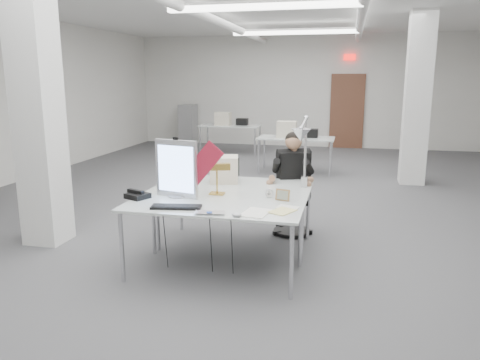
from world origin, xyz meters
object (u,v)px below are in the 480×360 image
object	(u,v)px
monitor	(176,169)
bankers_lamp	(217,181)
desk_main	(214,205)
beige_monitor	(224,169)
laptop	(209,214)
desk_phone	(138,196)
seated_person	(293,167)
office_chair	(293,196)
architect_lamp	(303,150)

from	to	relation	value
monitor	bankers_lamp	bearing A→B (deg)	38.70
bankers_lamp	desk_main	bearing A→B (deg)	-95.81
desk_main	beige_monitor	bearing A→B (deg)	99.28
desk_main	laptop	distance (m)	0.40
laptop	desk_phone	size ratio (longest dim) A/B	1.31
seated_person	desk_main	bearing A→B (deg)	-137.00
office_chair	seated_person	xyz separation A→B (m)	(0.00, -0.05, 0.39)
laptop	bankers_lamp	distance (m)	0.81
bankers_lamp	desk_phone	size ratio (longest dim) A/B	1.37
laptop	beige_monitor	bearing A→B (deg)	89.60
office_chair	desk_phone	xyz separation A→B (m)	(-1.47, -1.44, 0.27)
desk_main	desk_phone	bearing A→B (deg)	177.72
office_chair	seated_person	bearing A→B (deg)	-113.38
bankers_lamp	architect_lamp	size ratio (longest dim) A/B	0.32
office_chair	beige_monitor	size ratio (longest dim) A/B	3.04
desk_main	architect_lamp	distance (m)	1.19
desk_main	desk_phone	size ratio (longest dim) A/B	8.26
desk_phone	beige_monitor	xyz separation A→B (m)	(0.69, 0.97, 0.13)
monitor	laptop	bearing A→B (deg)	-35.74
laptop	beige_monitor	size ratio (longest dim) A/B	0.85
desk_phone	architect_lamp	size ratio (longest dim) A/B	0.23
office_chair	desk_phone	world-z (taller)	office_chair
laptop	architect_lamp	distance (m)	1.42
seated_person	architect_lamp	xyz separation A→B (m)	(0.19, -0.70, 0.32)
office_chair	bankers_lamp	bearing A→B (deg)	-146.42
desk_phone	architect_lamp	bearing A→B (deg)	46.58
office_chair	bankers_lamp	distance (m)	1.35
seated_person	bankers_lamp	size ratio (longest dim) A/B	2.99
architect_lamp	laptop	bearing A→B (deg)	-103.23
office_chair	monitor	size ratio (longest dim) A/B	1.67
architect_lamp	office_chair	bearing A→B (deg)	124.55
desk_main	office_chair	size ratio (longest dim) A/B	1.77
bankers_lamp	architect_lamp	bearing A→B (deg)	3.26
seated_person	laptop	distance (m)	1.90
seated_person	architect_lamp	world-z (taller)	architect_lamp
laptop	beige_monitor	distance (m)	1.42
desk_main	monitor	size ratio (longest dim) A/B	2.95
office_chair	architect_lamp	size ratio (longest dim) A/B	1.09
seated_person	desk_phone	bearing A→B (deg)	-160.03
seated_person	desk_phone	world-z (taller)	seated_person
desk_main	office_chair	world-z (taller)	office_chair
desk_main	beige_monitor	size ratio (longest dim) A/B	5.38
monitor	bankers_lamp	world-z (taller)	monitor
desk_phone	beige_monitor	bearing A→B (deg)	78.57
bankers_lamp	monitor	bearing A→B (deg)	-170.56
beige_monitor	architect_lamp	xyz separation A→B (m)	(0.98, -0.27, 0.31)
desk_main	monitor	distance (m)	0.60
laptop	desk_phone	bearing A→B (deg)	145.22
monitor	desk_phone	bearing A→B (deg)	-144.74
laptop	desk_phone	xyz separation A→B (m)	(-0.92, 0.43, 0.02)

